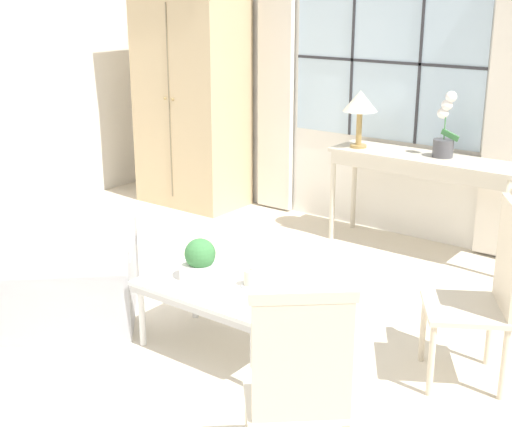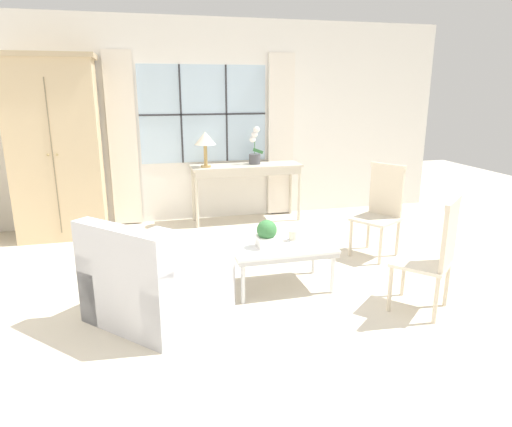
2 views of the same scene
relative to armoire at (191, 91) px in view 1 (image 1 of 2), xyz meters
name	(u,v)px [view 1 (image 1 of 2)]	position (x,y,z in m)	size (l,w,h in m)	color
ground_plane	(140,358)	(1.92, -2.64, -1.14)	(14.00, 14.00, 0.00)	beige
wall_back_windowed	(386,77)	(1.92, 0.39, 0.24)	(7.20, 0.14, 2.80)	silver
armoire	(191,91)	(0.00, 0.00, 0.00)	(1.13, 0.69, 2.27)	tan
console_table	(424,166)	(2.46, 0.08, -0.41)	(1.56, 0.45, 0.82)	beige
table_lamp	(360,103)	(1.88, 0.02, 0.05)	(0.29, 0.29, 0.48)	#9E7F47
potted_orchid	(445,133)	(2.60, 0.12, -0.12)	(0.21, 0.16, 0.53)	#4C4C51
armchair_upholstered	(59,275)	(1.06, -2.53, -0.85)	(1.30, 1.30, 0.87)	#B2B2B7
side_chair_wooden	(487,286)	(3.63, -1.66, -0.57)	(0.60, 0.60, 1.05)	beige
accent_chair_wooden	(299,382)	(3.34, -3.06, -0.59)	(0.62, 0.62, 1.01)	beige
coffee_table	(221,292)	(2.24, -2.26, -0.76)	(0.96, 0.59, 0.43)	silver
potted_plant_small	(200,260)	(2.10, -2.27, -0.58)	(0.19, 0.19, 0.26)	white
pillar_candle	(251,279)	(2.40, -2.16, -0.66)	(0.12, 0.12, 0.11)	silver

